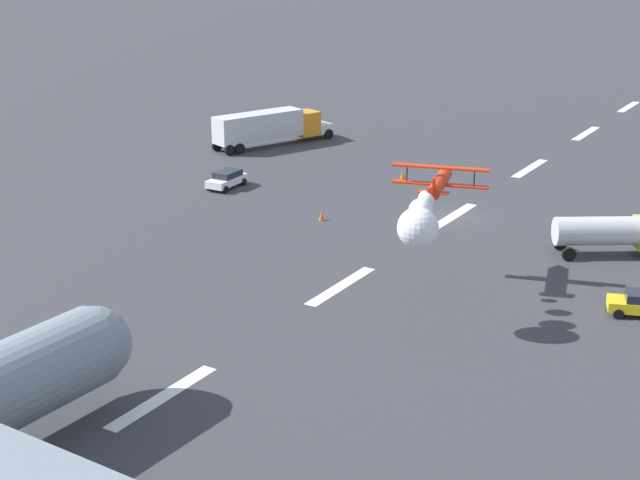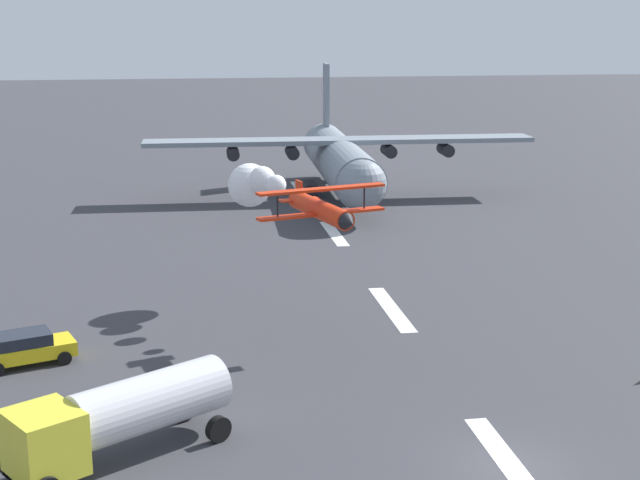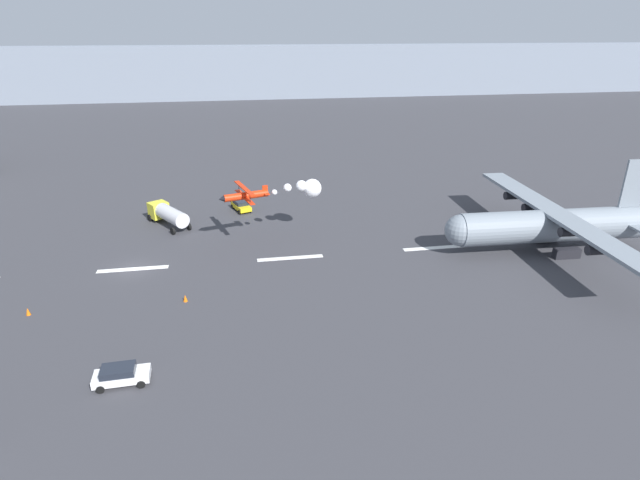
{
  "view_description": "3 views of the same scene",
  "coord_description": "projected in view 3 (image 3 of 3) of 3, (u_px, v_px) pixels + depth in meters",
  "views": [
    {
      "loc": [
        70.87,
        30.3,
        23.82
      ],
      "look_at": [
        19.22,
        -1.12,
        3.31
      ],
      "focal_mm": 54.6,
      "sensor_mm": 36.0,
      "label": 1
    },
    {
      "loc": [
        -28.27,
        11.37,
        15.49
      ],
      "look_at": [
        13.56,
        4.73,
        5.22
      ],
      "focal_mm": 51.38,
      "sensor_mm": 36.0,
      "label": 2
    },
    {
      "loc": [
        12.55,
        -55.91,
        26.04
      ],
      "look_at": [
        22.01,
        0.0,
        2.12
      ],
      "focal_mm": 28.6,
      "sensor_mm": 36.0,
      "label": 3
    }
  ],
  "objects": [
    {
      "name": "cargo_transport_plane",
      "position": [
        543.0,
        225.0,
        62.62
      ],
      "size": [
        25.35,
        34.31,
        11.27
      ],
      "color": "gray",
      "rests_on": "ground"
    },
    {
      "name": "mountain_ridge_distant",
      "position": [
        196.0,
        73.0,
        193.18
      ],
      "size": [
        396.0,
        16.0,
        19.12
      ],
      "primitive_type": "cube",
      "color": "gray",
      "rests_on": "ground"
    },
    {
      "name": "traffic_cone_far",
      "position": [
        185.0,
        298.0,
        51.96
      ],
      "size": [
        0.44,
        0.44,
        0.75
      ],
      "primitive_type": "cone",
      "color": "orange",
      "rests_on": "ground"
    },
    {
      "name": "stunt_biplane_red",
      "position": [
        294.0,
        190.0,
        65.4
      ],
      "size": [
        13.33,
        7.07,
        2.59
      ],
      "color": "red"
    },
    {
      "name": "followme_car_yellow",
      "position": [
        121.0,
        375.0,
        39.88
      ],
      "size": [
        4.34,
        2.17,
        1.52
      ],
      "color": "white",
      "rests_on": "ground"
    },
    {
      "name": "runway_stripe_5",
      "position": [
        290.0,
        258.0,
        61.81
      ],
      "size": [
        8.0,
        0.9,
        0.01
      ],
      "primitive_type": "cube",
      "color": "white",
      "rests_on": "ground"
    },
    {
      "name": "runway_stripe_7",
      "position": [
        566.0,
        239.0,
        67.45
      ],
      "size": [
        8.0,
        0.9,
        0.01
      ],
      "primitive_type": "cube",
      "color": "white",
      "rests_on": "ground"
    },
    {
      "name": "runway_stripe_6",
      "position": [
        434.0,
        248.0,
        64.63
      ],
      "size": [
        8.0,
        0.9,
        0.01
      ],
      "primitive_type": "cube",
      "color": "white",
      "rests_on": "ground"
    },
    {
      "name": "runway_stripe_4",
      "position": [
        133.0,
        269.0,
        58.98
      ],
      "size": [
        8.0,
        0.9,
        0.01
      ],
      "primitive_type": "cube",
      "color": "white",
      "rests_on": "ground"
    },
    {
      "name": "traffic_cone_near",
      "position": [
        28.0,
        312.0,
        49.52
      ],
      "size": [
        0.44,
        0.44,
        0.75
      ],
      "primitive_type": "cone",
      "color": "orange",
      "rests_on": "ground"
    },
    {
      "name": "airport_staff_sedan",
      "position": [
        241.0,
        205.0,
        77.5
      ],
      "size": [
        3.12,
        4.61,
        1.52
      ],
      "color": "yellow",
      "rests_on": "ground"
    },
    {
      "name": "ground_plane",
      "position": [
        133.0,
        269.0,
        58.99
      ],
      "size": [
        440.0,
        440.0,
        0.0
      ],
      "primitive_type": "plane",
      "color": "#38383D",
      "rests_on": "ground"
    },
    {
      "name": "fuel_tanker_truck",
      "position": [
        168.0,
        214.0,
        71.19
      ],
      "size": [
        6.58,
        8.19,
        2.9
      ],
      "color": "yellow",
      "rests_on": "ground"
    }
  ]
}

